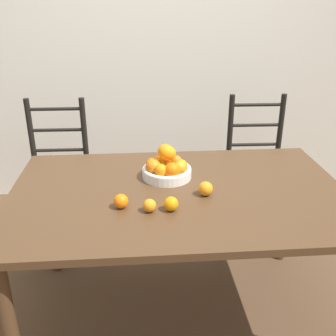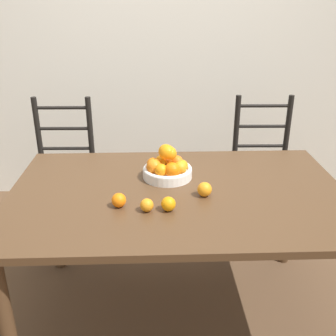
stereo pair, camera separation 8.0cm
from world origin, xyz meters
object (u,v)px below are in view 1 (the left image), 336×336
Objects in this scene: orange_loose_1 at (150,206)px; chair_left at (58,176)px; orange_loose_3 at (206,189)px; chair_right at (257,170)px; orange_loose_0 at (171,204)px; orange_loose_2 at (121,201)px; fruit_bowl at (167,167)px.

chair_left is (-0.62, 1.07, -0.33)m from orange_loose_1.
orange_loose_3 is 1.14m from chair_right.
orange_loose_0 is 0.23m from orange_loose_2.
fruit_bowl is at bearing -133.78° from chair_right.
orange_loose_2 is (-0.23, -0.31, -0.03)m from fruit_bowl.
orange_loose_0 is 0.07× the size of chair_left.
fruit_bowl is 0.26× the size of chair_right.
fruit_bowl is 1.08m from chair_left.
orange_loose_3 is at bearing 26.42° from orange_loose_1.
orange_loose_2 is at bearing -62.95° from chair_left.
fruit_bowl is 0.28m from orange_loose_3.
chair_left reaches higher than orange_loose_2.
orange_loose_3 reaches higher than orange_loose_0.
orange_loose_2 is (-0.22, 0.04, 0.00)m from orange_loose_0.
fruit_bowl is 3.94× the size of orange_loose_0.
chair_right reaches higher than orange_loose_3.
orange_loose_3 is at bearing 36.88° from orange_loose_0.
orange_loose_2 is 1.19m from chair_left.
chair_left reaches higher than orange_loose_1.
chair_left is (-0.73, 0.72, -0.36)m from fruit_bowl.
orange_loose_2 is at bearing 160.32° from orange_loose_1.
orange_loose_0 is (-0.01, -0.35, -0.03)m from fruit_bowl.
chair_left is at bearing 135.32° from fruit_bowl.
orange_loose_2 is 0.07× the size of chair_right.
fruit_bowl is 0.36m from orange_loose_0.
orange_loose_0 is at bearing -122.86° from chair_right.
fruit_bowl is 3.91× the size of orange_loose_2.
chair_right is at bearing 46.98° from orange_loose_2.
fruit_bowl is at bearing -43.22° from chair_left.
chair_left reaches higher than orange_loose_0.
chair_right is at bearing 44.59° from fruit_bowl.
chair_left and chair_right have the same top height.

